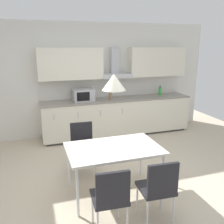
{
  "coord_description": "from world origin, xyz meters",
  "views": [
    {
      "loc": [
        -1.08,
        -3.43,
        2.17
      ],
      "look_at": [
        0.26,
        0.65,
        1.0
      ],
      "focal_mm": 40.0,
      "sensor_mm": 36.0,
      "label": 1
    }
  ],
  "objects_px": {
    "microwave": "(84,95)",
    "chair_far_left": "(83,143)",
    "bottle_green": "(160,91)",
    "chair_near_right": "(159,186)",
    "bottle_brown": "(110,95)",
    "pendant_lamp": "(114,82)",
    "dining_table": "(114,151)",
    "chair_near_left": "(111,195)"
  },
  "relations": [
    {
      "from": "microwave",
      "to": "pendant_lamp",
      "type": "relative_size",
      "value": 1.5
    },
    {
      "from": "microwave",
      "to": "chair_near_right",
      "type": "height_order",
      "value": "microwave"
    },
    {
      "from": "bottle_green",
      "to": "chair_near_left",
      "type": "distance_m",
      "value": 4.08
    },
    {
      "from": "microwave",
      "to": "chair_near_right",
      "type": "distance_m",
      "value": 3.27
    },
    {
      "from": "bottle_green",
      "to": "chair_near_right",
      "type": "distance_m",
      "value": 3.76
    },
    {
      "from": "chair_far_left",
      "to": "dining_table",
      "type": "bearing_deg",
      "value": -69.82
    },
    {
      "from": "chair_far_left",
      "to": "bottle_green",
      "type": "bearing_deg",
      "value": 35.03
    },
    {
      "from": "microwave",
      "to": "chair_near_left",
      "type": "bearing_deg",
      "value": -96.71
    },
    {
      "from": "chair_far_left",
      "to": "chair_near_left",
      "type": "distance_m",
      "value": 1.62
    },
    {
      "from": "bottle_brown",
      "to": "pendant_lamp",
      "type": "distance_m",
      "value": 2.55
    },
    {
      "from": "chair_near_right",
      "to": "chair_near_left",
      "type": "relative_size",
      "value": 1.0
    },
    {
      "from": "bottle_brown",
      "to": "chair_far_left",
      "type": "xyz_separation_m",
      "value": [
        -1.0,
        -1.55,
        -0.48
      ]
    },
    {
      "from": "chair_near_left",
      "to": "pendant_lamp",
      "type": "xyz_separation_m",
      "value": [
        0.31,
        0.81,
        1.15
      ]
    },
    {
      "from": "bottle_brown",
      "to": "chair_near_left",
      "type": "distance_m",
      "value": 3.36
    },
    {
      "from": "microwave",
      "to": "bottle_brown",
      "type": "relative_size",
      "value": 1.9
    },
    {
      "from": "dining_table",
      "to": "chair_near_right",
      "type": "height_order",
      "value": "chair_near_right"
    },
    {
      "from": "microwave",
      "to": "chair_near_right",
      "type": "relative_size",
      "value": 0.55
    },
    {
      "from": "bottle_green",
      "to": "bottle_brown",
      "type": "xyz_separation_m",
      "value": [
        -1.37,
        -0.12,
        0.0
      ]
    },
    {
      "from": "pendant_lamp",
      "to": "chair_near_left",
      "type": "bearing_deg",
      "value": -110.76
    },
    {
      "from": "microwave",
      "to": "pendant_lamp",
      "type": "bearing_deg",
      "value": -91.72
    },
    {
      "from": "microwave",
      "to": "chair_far_left",
      "type": "relative_size",
      "value": 0.55
    },
    {
      "from": "microwave",
      "to": "bottle_green",
      "type": "height_order",
      "value": "microwave"
    },
    {
      "from": "bottle_green",
      "to": "chair_near_left",
      "type": "relative_size",
      "value": 0.28
    },
    {
      "from": "bottle_green",
      "to": "chair_far_left",
      "type": "relative_size",
      "value": 0.28
    },
    {
      "from": "chair_near_left",
      "to": "dining_table",
      "type": "bearing_deg",
      "value": 69.24
    },
    {
      "from": "chair_far_left",
      "to": "pendant_lamp",
      "type": "relative_size",
      "value": 2.72
    },
    {
      "from": "microwave",
      "to": "bottle_brown",
      "type": "xyz_separation_m",
      "value": [
        0.63,
        -0.06,
        -0.03
      ]
    },
    {
      "from": "microwave",
      "to": "bottle_green",
      "type": "relative_size",
      "value": 1.97
    },
    {
      "from": "bottle_green",
      "to": "pendant_lamp",
      "type": "height_order",
      "value": "pendant_lamp"
    },
    {
      "from": "pendant_lamp",
      "to": "chair_near_right",
      "type": "bearing_deg",
      "value": -69.9
    },
    {
      "from": "bottle_green",
      "to": "bottle_brown",
      "type": "bearing_deg",
      "value": -175.1
    },
    {
      "from": "microwave",
      "to": "chair_near_left",
      "type": "xyz_separation_m",
      "value": [
        -0.38,
        -3.22,
        -0.51
      ]
    },
    {
      "from": "chair_near_right",
      "to": "chair_near_left",
      "type": "xyz_separation_m",
      "value": [
        -0.6,
        0.0,
        0.0
      ]
    },
    {
      "from": "dining_table",
      "to": "chair_near_left",
      "type": "bearing_deg",
      "value": -110.76
    },
    {
      "from": "dining_table",
      "to": "pendant_lamp",
      "type": "bearing_deg",
      "value": -50.91
    },
    {
      "from": "dining_table",
      "to": "chair_far_left",
      "type": "distance_m",
      "value": 0.87
    },
    {
      "from": "bottle_green",
      "to": "bottle_brown",
      "type": "distance_m",
      "value": 1.38
    },
    {
      "from": "chair_far_left",
      "to": "pendant_lamp",
      "type": "height_order",
      "value": "pendant_lamp"
    },
    {
      "from": "chair_near_right",
      "to": "chair_far_left",
      "type": "relative_size",
      "value": 1.0
    },
    {
      "from": "microwave",
      "to": "bottle_green",
      "type": "bearing_deg",
      "value": 1.75
    },
    {
      "from": "microwave",
      "to": "chair_far_left",
      "type": "distance_m",
      "value": 1.72
    },
    {
      "from": "chair_near_right",
      "to": "chair_far_left",
      "type": "xyz_separation_m",
      "value": [
        -0.59,
        1.62,
        0.0
      ]
    }
  ]
}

